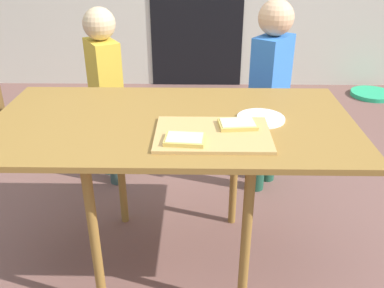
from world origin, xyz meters
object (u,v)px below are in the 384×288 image
plate_white_right (261,118)px  garden_hose_coil (372,94)px  cutting_board (213,134)px  pizza_slice_near_left (185,139)px  child_right (270,84)px  dining_table (173,134)px  pizza_slice_far_right (238,124)px  child_left (105,85)px

plate_white_right → garden_hose_coil: 2.77m
cutting_board → pizza_slice_near_left: bearing=-144.2°
pizza_slice_near_left → plate_white_right: size_ratio=0.77×
child_right → dining_table: bearing=-126.5°
dining_table → cutting_board: size_ratio=3.42×
dining_table → garden_hose_coil: dining_table is taller
cutting_board → plate_white_right: size_ratio=2.21×
dining_table → plate_white_right: size_ratio=7.57×
child_right → pizza_slice_near_left: bearing=-116.4°
dining_table → cutting_board: bearing=-42.3°
pizza_slice_far_right → plate_white_right: pizza_slice_far_right is taller
pizza_slice_far_right → child_left: (-0.70, 0.84, -0.14)m
pizza_slice_near_left → plate_white_right: 0.38m
child_left → garden_hose_coil: (2.22, 1.52, -0.60)m
cutting_board → plate_white_right: cutting_board is taller
child_left → child_right: size_ratio=0.95×
pizza_slice_far_right → garden_hose_coil: 2.90m
pizza_slice_far_right → plate_white_right: (0.10, 0.10, -0.02)m
plate_white_right → pizza_slice_far_right: bearing=-137.3°
cutting_board → child_left: size_ratio=0.41×
plate_white_right → child_right: child_right is taller
plate_white_right → child_left: 1.10m
pizza_slice_far_right → pizza_slice_near_left: same height
pizza_slice_far_right → plate_white_right: bearing=42.7°
pizza_slice_far_right → child_right: 0.82m
dining_table → child_left: 0.87m
dining_table → plate_white_right: bearing=1.4°
cutting_board → pizza_slice_far_right: bearing=31.6°
child_right → garden_hose_coil: bearing=51.2°
pizza_slice_far_right → child_right: bearing=72.1°
child_left → garden_hose_coil: 2.76m
plate_white_right → child_right: (0.15, 0.68, -0.08)m
child_right → garden_hose_coil: (1.27, 1.59, -0.64)m
dining_table → child_right: 0.85m
plate_white_right → child_right: 0.70m
child_left → cutting_board: bearing=-56.2°
plate_white_right → child_left: child_left is taller
pizza_slice_far_right → child_right: child_right is taller
pizza_slice_far_right → garden_hose_coil: bearing=57.1°
pizza_slice_far_right → garden_hose_coil: pizza_slice_far_right is taller
dining_table → pizza_slice_near_left: pizza_slice_near_left is taller
pizza_slice_near_left → child_right: child_right is taller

